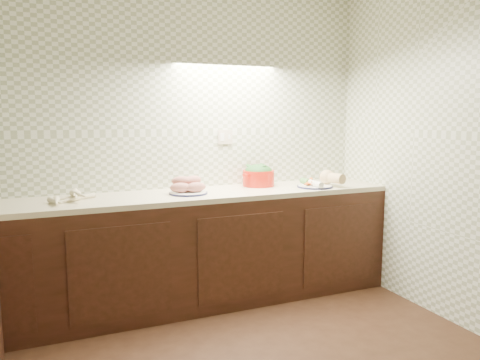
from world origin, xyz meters
name	(u,v)px	position (x,y,z in m)	size (l,w,h in m)	color
room	(254,89)	(0.00, 0.00, 1.63)	(3.60, 3.60, 2.60)	black
counter	(94,303)	(-0.68, 0.68, 0.45)	(3.60, 3.60, 0.90)	black
parsnip_pile	(69,198)	(-0.75, 1.46, 0.93)	(0.44, 0.35, 0.07)	beige
sweet_potato_plate	(188,187)	(0.12, 1.49, 0.95)	(0.30, 0.30, 0.14)	#15173C
onion_bowl	(190,186)	(0.18, 1.62, 0.94)	(0.13, 0.13, 0.10)	black
dutch_oven	(259,175)	(0.80, 1.64, 0.99)	(0.35, 0.35, 0.19)	red
veg_plate	(321,181)	(1.28, 1.40, 0.95)	(0.36, 0.32, 0.14)	#15173C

